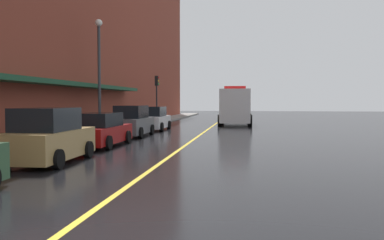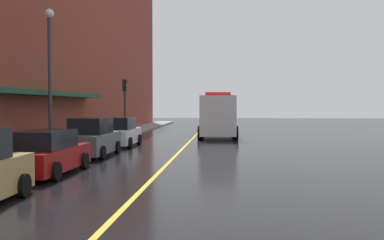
{
  "view_description": "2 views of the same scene",
  "coord_description": "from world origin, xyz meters",
  "px_view_note": "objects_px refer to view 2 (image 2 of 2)",
  "views": [
    {
      "loc": [
        3.01,
        -6.67,
        2.17
      ],
      "look_at": [
        -0.82,
        21.4,
        0.84
      ],
      "focal_mm": 38.57,
      "sensor_mm": 36.0,
      "label": 1
    },
    {
      "loc": [
        2.47,
        -3.29,
        2.51
      ],
      "look_at": [
        0.7,
        19.88,
        1.71
      ],
      "focal_mm": 41.45,
      "sensor_mm": 36.0,
      "label": 2
    }
  ],
  "objects_px": {
    "box_truck": "(218,116)",
    "street_lamp_left": "(50,65)",
    "parked_car_4": "(119,133)",
    "parking_meter_2": "(49,138)",
    "parked_car_2": "(47,154)",
    "traffic_light_near": "(125,96)",
    "parked_car_3": "(92,138)"
  },
  "relations": [
    {
      "from": "parking_meter_2",
      "to": "street_lamp_left",
      "type": "bearing_deg",
      "value": 109.51
    },
    {
      "from": "box_truck",
      "to": "parking_meter_2",
      "type": "relative_size",
      "value": 5.93
    },
    {
      "from": "box_truck",
      "to": "parked_car_2",
      "type": "bearing_deg",
      "value": -18.18
    },
    {
      "from": "parked_car_2",
      "to": "traffic_light_near",
      "type": "bearing_deg",
      "value": 4.45
    },
    {
      "from": "parked_car_2",
      "to": "traffic_light_near",
      "type": "xyz_separation_m",
      "value": [
        -1.32,
        18.17,
        2.4
      ]
    },
    {
      "from": "parked_car_3",
      "to": "street_lamp_left",
      "type": "relative_size",
      "value": 0.63
    },
    {
      "from": "traffic_light_near",
      "to": "box_truck",
      "type": "bearing_deg",
      "value": 6.31
    },
    {
      "from": "parked_car_2",
      "to": "street_lamp_left",
      "type": "xyz_separation_m",
      "value": [
        -1.98,
        5.26,
        3.65
      ]
    },
    {
      "from": "parking_meter_2",
      "to": "street_lamp_left",
      "type": "relative_size",
      "value": 0.19
    },
    {
      "from": "parked_car_3",
      "to": "parking_meter_2",
      "type": "height_order",
      "value": "parked_car_3"
    },
    {
      "from": "box_truck",
      "to": "traffic_light_near",
      "type": "bearing_deg",
      "value": -84.81
    },
    {
      "from": "box_truck",
      "to": "street_lamp_left",
      "type": "distance_m",
      "value": 16.01
    },
    {
      "from": "parked_car_3",
      "to": "parking_meter_2",
      "type": "relative_size",
      "value": 3.27
    },
    {
      "from": "box_truck",
      "to": "street_lamp_left",
      "type": "height_order",
      "value": "street_lamp_left"
    },
    {
      "from": "parked_car_3",
      "to": "parked_car_4",
      "type": "relative_size",
      "value": 1.04
    },
    {
      "from": "parked_car_4",
      "to": "parking_meter_2",
      "type": "xyz_separation_m",
      "value": [
        -1.4,
        -7.31,
        0.25
      ]
    },
    {
      "from": "parked_car_4",
      "to": "box_truck",
      "type": "height_order",
      "value": "box_truck"
    },
    {
      "from": "box_truck",
      "to": "traffic_light_near",
      "type": "xyz_separation_m",
      "value": [
        -7.14,
        -0.79,
        1.53
      ]
    },
    {
      "from": "parked_car_3",
      "to": "traffic_light_near",
      "type": "relative_size",
      "value": 1.01
    },
    {
      "from": "parking_meter_2",
      "to": "street_lamp_left",
      "type": "height_order",
      "value": "street_lamp_left"
    },
    {
      "from": "parked_car_2",
      "to": "traffic_light_near",
      "type": "height_order",
      "value": "traffic_light_near"
    },
    {
      "from": "street_lamp_left",
      "to": "parked_car_3",
      "type": "bearing_deg",
      "value": 11.53
    },
    {
      "from": "box_truck",
      "to": "street_lamp_left",
      "type": "relative_size",
      "value": 1.14
    },
    {
      "from": "parking_meter_2",
      "to": "traffic_light_near",
      "type": "xyz_separation_m",
      "value": [
        0.06,
        14.6,
        2.1
      ]
    },
    {
      "from": "parking_meter_2",
      "to": "street_lamp_left",
      "type": "distance_m",
      "value": 3.79
    },
    {
      "from": "box_truck",
      "to": "parking_meter_2",
      "type": "height_order",
      "value": "box_truck"
    },
    {
      "from": "parked_car_2",
      "to": "parking_meter_2",
      "type": "relative_size",
      "value": 3.51
    },
    {
      "from": "parked_car_3",
      "to": "traffic_light_near",
      "type": "height_order",
      "value": "traffic_light_near"
    },
    {
      "from": "parking_meter_2",
      "to": "street_lamp_left",
      "type": "xyz_separation_m",
      "value": [
        -0.6,
        1.69,
        3.34
      ]
    },
    {
      "from": "parking_meter_2",
      "to": "traffic_light_near",
      "type": "bearing_deg",
      "value": 89.76
    },
    {
      "from": "parked_car_4",
      "to": "traffic_light_near",
      "type": "distance_m",
      "value": 7.77
    },
    {
      "from": "parked_car_4",
      "to": "parking_meter_2",
      "type": "height_order",
      "value": "parked_car_4"
    }
  ]
}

